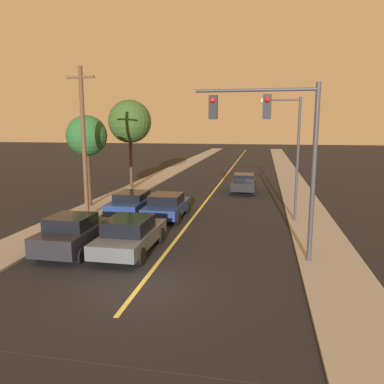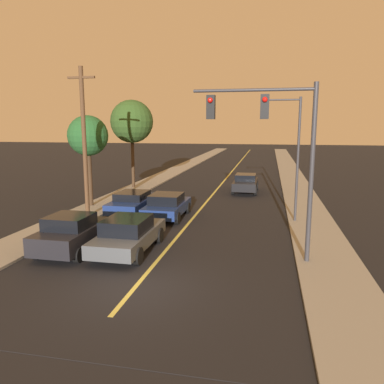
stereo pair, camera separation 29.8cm
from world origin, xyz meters
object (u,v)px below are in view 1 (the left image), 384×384
at_px(streetlamp_right, 288,141).
at_px(utility_pole_left, 84,141).
at_px(tree_left_far, 130,122).
at_px(car_outer_lane_second, 133,202).
at_px(traffic_signal_mast, 277,136).
at_px(car_outer_lane_front, 73,234).
at_px(car_far_oncoming, 244,183).
at_px(tree_left_near, 87,136).
at_px(car_near_lane_front, 130,234).
at_px(car_near_lane_second, 167,205).

height_order(streetlamp_right, utility_pole_left, utility_pole_left).
bearing_deg(tree_left_far, car_outer_lane_second, -69.59).
bearing_deg(traffic_signal_mast, tree_left_far, 126.54).
height_order(car_outer_lane_second, streetlamp_right, streetlamp_right).
xyz_separation_m(car_outer_lane_front, tree_left_far, (-3.20, 16.00, 4.82)).
bearing_deg(car_outer_lane_second, car_far_oncoming, 53.90).
distance_m(car_far_oncoming, tree_left_far, 10.68).
bearing_deg(tree_left_far, tree_left_near, -91.10).
height_order(car_outer_lane_second, traffic_signal_mast, traffic_signal_mast).
xyz_separation_m(car_outer_lane_front, car_outer_lane_second, (-0.00, 7.39, -0.11)).
height_order(car_near_lane_front, tree_left_near, tree_left_near).
bearing_deg(car_near_lane_second, utility_pole_left, -166.87).
xyz_separation_m(car_far_oncoming, tree_left_far, (-9.51, -0.03, 4.86)).
bearing_deg(utility_pole_left, car_outer_lane_second, 41.32).
bearing_deg(utility_pole_left, car_far_oncoming, 51.29).
height_order(car_outer_lane_front, traffic_signal_mast, traffic_signal_mast).
height_order(car_outer_lane_front, streetlamp_right, streetlamp_right).
height_order(car_near_lane_front, utility_pole_left, utility_pole_left).
relative_size(car_outer_lane_second, tree_left_near, 0.81).
height_order(car_outer_lane_second, tree_left_far, tree_left_far).
distance_m(car_near_lane_second, traffic_signal_mast, 9.43).
bearing_deg(car_near_lane_front, car_outer_lane_second, 108.85).
distance_m(car_near_lane_second, car_outer_lane_front, 6.99).
relative_size(utility_pole_left, tree_left_far, 1.15).
xyz_separation_m(car_outer_lane_second, car_far_oncoming, (6.31, 8.65, 0.07)).
relative_size(car_outer_lane_second, utility_pole_left, 0.56).
xyz_separation_m(car_far_oncoming, traffic_signal_mast, (1.96, -15.52, 4.13)).
bearing_deg(utility_pole_left, car_near_lane_front, -48.65).
bearing_deg(car_near_lane_second, car_outer_lane_second, 161.15).
height_order(car_near_lane_front, tree_left_far, tree_left_far).
relative_size(car_near_lane_second, tree_left_far, 0.59).
bearing_deg(car_outer_lane_second, utility_pole_left, -138.68).
xyz_separation_m(car_near_lane_second, car_far_oncoming, (3.93, 9.46, 0.04)).
bearing_deg(car_outer_lane_front, car_far_oncoming, 68.53).
distance_m(traffic_signal_mast, utility_pole_left, 11.54).
height_order(utility_pole_left, tree_left_near, utility_pole_left).
bearing_deg(utility_pole_left, traffic_signal_mast, -25.82).
bearing_deg(car_outer_lane_front, car_near_lane_front, 10.60).
bearing_deg(utility_pole_left, car_near_lane_second, 13.13).
xyz_separation_m(utility_pole_left, tree_left_near, (-1.24, 2.90, 0.16)).
bearing_deg(streetlamp_right, car_near_lane_front, -135.94).
distance_m(car_far_oncoming, traffic_signal_mast, 16.18).
relative_size(car_near_lane_front, utility_pole_left, 0.55).
bearing_deg(tree_left_near, car_outer_lane_second, -17.38).
bearing_deg(streetlamp_right, car_outer_lane_front, -142.62).
distance_m(car_near_lane_second, car_far_oncoming, 10.24).
bearing_deg(car_outer_lane_front, streetlamp_right, 37.38).
bearing_deg(car_near_lane_second, car_near_lane_front, -90.00).
xyz_separation_m(car_far_oncoming, tree_left_near, (-9.66, -7.60, 3.86)).
distance_m(streetlamp_right, utility_pole_left, 11.28).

